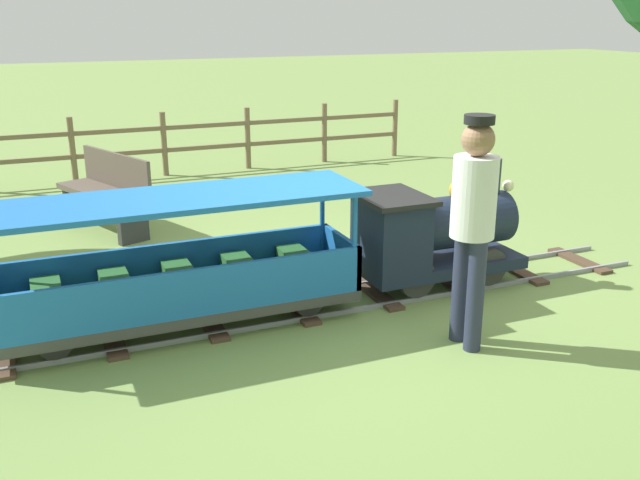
{
  "coord_description": "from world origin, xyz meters",
  "views": [
    {
      "loc": [
        4.87,
        -2.17,
        2.26
      ],
      "look_at": [
        0.0,
        -0.11,
        0.55
      ],
      "focal_mm": 40.04,
      "sensor_mm": 36.0,
      "label": 1
    }
  ],
  "objects_px": {
    "conductor_person": "(473,215)",
    "park_bench": "(107,192)",
    "locomotive": "(432,233)",
    "passenger_car": "(181,275)"
  },
  "relations": [
    {
      "from": "locomotive",
      "to": "passenger_car",
      "type": "relative_size",
      "value": 0.54
    },
    {
      "from": "locomotive",
      "to": "conductor_person",
      "type": "bearing_deg",
      "value": -18.06
    },
    {
      "from": "conductor_person",
      "to": "park_bench",
      "type": "xyz_separation_m",
      "value": [
        -3.82,
        -1.95,
        -0.54
      ]
    },
    {
      "from": "passenger_car",
      "to": "locomotive",
      "type": "bearing_deg",
      "value": 90.0
    },
    {
      "from": "passenger_car",
      "to": "park_bench",
      "type": "height_order",
      "value": "passenger_car"
    },
    {
      "from": "locomotive",
      "to": "park_bench",
      "type": "height_order",
      "value": "locomotive"
    },
    {
      "from": "conductor_person",
      "to": "park_bench",
      "type": "bearing_deg",
      "value": -152.91
    },
    {
      "from": "locomotive",
      "to": "park_bench",
      "type": "relative_size",
      "value": 1.07
    },
    {
      "from": "locomotive",
      "to": "park_bench",
      "type": "distance_m",
      "value": 3.6
    },
    {
      "from": "conductor_person",
      "to": "park_bench",
      "type": "distance_m",
      "value": 4.33
    }
  ]
}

